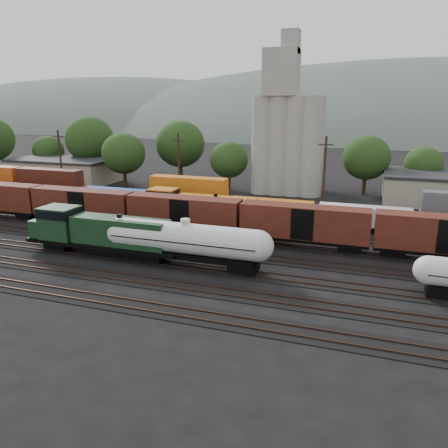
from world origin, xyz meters
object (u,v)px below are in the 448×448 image
(tank_car_a, at_px, (186,240))
(orange_locomotive, at_px, (194,207))
(green_locomotive, at_px, (95,231))
(grain_silo, at_px, (286,134))

(tank_car_a, relative_size, orange_locomotive, 0.99)
(tank_car_a, height_order, orange_locomotive, tank_car_a)
(tank_car_a, distance_m, orange_locomotive, 15.92)
(green_locomotive, height_order, tank_car_a, green_locomotive)
(grain_silo, bearing_deg, tank_car_a, -93.19)
(orange_locomotive, distance_m, grain_silo, 28.41)
(green_locomotive, bearing_deg, orange_locomotive, 68.81)
(green_locomotive, distance_m, grain_silo, 43.96)
(green_locomotive, xyz_separation_m, grain_silo, (13.42, 41.00, 8.43))
(green_locomotive, bearing_deg, grain_silo, 71.87)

